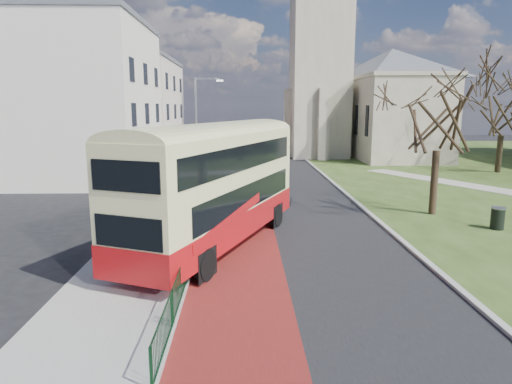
{
  "coord_description": "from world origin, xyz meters",
  "views": [
    {
      "loc": [
        -1.0,
        -16.72,
        6.0
      ],
      "look_at": [
        -0.4,
        4.52,
        2.0
      ],
      "focal_mm": 32.0,
      "sensor_mm": 36.0,
      "label": 1
    }
  ],
  "objects_px": {
    "winter_tree_far": "(504,106)",
    "winter_tree_near": "(440,99)",
    "streetlamp": "(198,125)",
    "bus": "(216,180)",
    "litter_bin": "(498,218)"
  },
  "relations": [
    {
      "from": "streetlamp",
      "to": "litter_bin",
      "type": "distance_m",
      "value": 21.08
    },
    {
      "from": "bus",
      "to": "litter_bin",
      "type": "height_order",
      "value": "bus"
    },
    {
      "from": "winter_tree_far",
      "to": "winter_tree_near",
      "type": "bearing_deg",
      "value": -128.31
    },
    {
      "from": "streetlamp",
      "to": "winter_tree_near",
      "type": "bearing_deg",
      "value": -35.66
    },
    {
      "from": "streetlamp",
      "to": "litter_bin",
      "type": "xyz_separation_m",
      "value": [
        15.85,
        -13.31,
        -4.0
      ]
    },
    {
      "from": "bus",
      "to": "litter_bin",
      "type": "xyz_separation_m",
      "value": [
        13.64,
        2.34,
        -2.32
      ]
    },
    {
      "from": "winter_tree_near",
      "to": "winter_tree_far",
      "type": "distance_m",
      "value": 20.55
    },
    {
      "from": "bus",
      "to": "litter_bin",
      "type": "relative_size",
      "value": 11.27
    },
    {
      "from": "bus",
      "to": "streetlamp",
      "type": "bearing_deg",
      "value": 120.56
    },
    {
      "from": "winter_tree_far",
      "to": "streetlamp",
      "type": "bearing_deg",
      "value": -167.13
    },
    {
      "from": "bus",
      "to": "winter_tree_far",
      "type": "height_order",
      "value": "winter_tree_far"
    },
    {
      "from": "winter_tree_near",
      "to": "winter_tree_far",
      "type": "height_order",
      "value": "winter_tree_near"
    },
    {
      "from": "litter_bin",
      "to": "winter_tree_far",
      "type": "bearing_deg",
      "value": 60.78
    },
    {
      "from": "streetlamp",
      "to": "winter_tree_far",
      "type": "relative_size",
      "value": 0.92
    },
    {
      "from": "streetlamp",
      "to": "winter_tree_far",
      "type": "bearing_deg",
      "value": 12.87
    }
  ]
}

